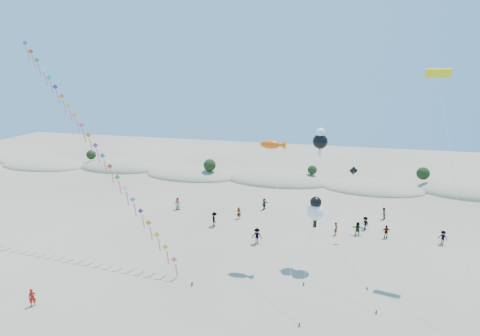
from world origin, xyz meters
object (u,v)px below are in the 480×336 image
object	(u,v)px
parafoil_kite	(439,77)
fish_kite	(273,145)
kite_train	(93,143)
flyer_foreground	(32,298)

from	to	relation	value
parafoil_kite	fish_kite	bearing A→B (deg)	-171.25
kite_train	flyer_foreground	xyz separation A→B (m)	(0.86, -11.66, -11.09)
kite_train	fish_kite	size ratio (longest dim) A/B	1.92
fish_kite	parafoil_kite	xyz separation A→B (m)	(14.69, 2.26, 6.52)
parafoil_kite	flyer_foreground	world-z (taller)	parafoil_kite
kite_train	flyer_foreground	bearing A→B (deg)	-85.78
parafoil_kite	flyer_foreground	size ratio (longest dim) A/B	12.45
kite_train	flyer_foreground	size ratio (longest dim) A/B	15.53
kite_train	parafoil_kite	xyz separation A→B (m)	(33.55, 4.09, 6.81)
kite_train	flyer_foreground	world-z (taller)	kite_train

